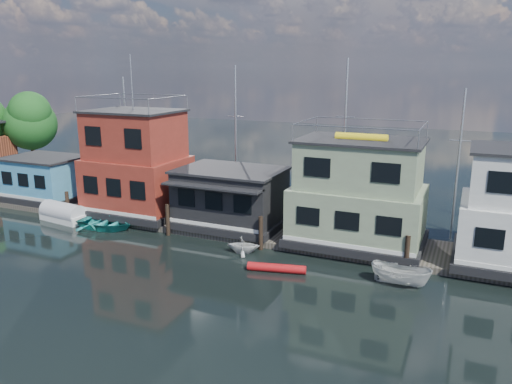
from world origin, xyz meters
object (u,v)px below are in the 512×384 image
at_px(houseboat_dark, 231,197).
at_px(tarp_runabout, 63,214).
at_px(red_kayak, 277,268).
at_px(dinghy_teal, 105,223).
at_px(houseboat_green, 358,195).
at_px(dinghy_white, 243,245).
at_px(houseboat_red, 137,165).
at_px(houseboat_blue, 46,178).
at_px(motorboat, 401,275).

xyz_separation_m(houseboat_dark, tarp_runabout, (-12.58, -3.23, -1.84)).
height_order(red_kayak, dinghy_teal, dinghy_teal).
distance_m(houseboat_green, tarp_runabout, 22.03).
height_order(red_kayak, dinghy_white, dinghy_white).
height_order(houseboat_green, dinghy_teal, houseboat_green).
bearing_deg(dinghy_teal, houseboat_red, -11.01).
height_order(houseboat_blue, dinghy_white, houseboat_blue).
distance_m(houseboat_dark, tarp_runabout, 13.12).
bearing_deg(motorboat, houseboat_green, 42.74).
bearing_deg(houseboat_dark, tarp_runabout, -165.60).
height_order(houseboat_dark, dinghy_teal, houseboat_dark).
distance_m(houseboat_green, dinghy_teal, 18.03).
xyz_separation_m(houseboat_blue, dinghy_white, (20.24, -3.81, -1.66)).
xyz_separation_m(houseboat_blue, houseboat_red, (9.50, 0.00, 1.90)).
xyz_separation_m(houseboat_red, motorboat, (20.47, -4.79, -3.48)).
xyz_separation_m(houseboat_green, motorboat, (3.47, -4.79, -2.92)).
bearing_deg(motorboat, houseboat_dark, 75.89).
relative_size(red_kayak, dinghy_white, 1.62).
bearing_deg(houseboat_red, dinghy_white, -19.51).
bearing_deg(houseboat_green, motorboat, -54.09).
bearing_deg(houseboat_dark, red_kayak, -44.88).
bearing_deg(tarp_runabout, dinghy_white, 5.42).
bearing_deg(houseboat_blue, red_kayak, -13.87).
distance_m(houseboat_red, houseboat_dark, 8.18).
distance_m(tarp_runabout, dinghy_teal, 4.18).
bearing_deg(houseboat_red, houseboat_blue, -180.00).
relative_size(houseboat_red, dinghy_teal, 2.82).
relative_size(motorboat, dinghy_teal, 0.77).
bearing_deg(dinghy_white, motorboat, -111.16).
height_order(houseboat_green, tarp_runabout, houseboat_green).
xyz_separation_m(red_kayak, dinghy_white, (-3.01, 1.94, 0.30)).
distance_m(houseboat_red, tarp_runabout, 6.63).
bearing_deg(red_kayak, houseboat_blue, 153.58).
relative_size(houseboat_red, red_kayak, 3.54).
bearing_deg(tarp_runabout, houseboat_green, 16.07).
xyz_separation_m(houseboat_dark, motorboat, (12.47, -4.77, -1.79)).
relative_size(houseboat_blue, red_kayak, 1.91).
bearing_deg(houseboat_red, motorboat, -13.18).
bearing_deg(red_kayak, motorboat, -4.51).
bearing_deg(red_kayak, houseboat_red, 144.79).
distance_m(houseboat_green, red_kayak, 7.38).
relative_size(houseboat_green, motorboat, 2.59).
bearing_deg(motorboat, dinghy_teal, 93.26).
bearing_deg(red_kayak, tarp_runabout, 159.71).
relative_size(houseboat_dark, dinghy_teal, 1.76).
xyz_separation_m(houseboat_green, dinghy_white, (-6.26, -3.81, -3.00)).
height_order(dinghy_teal, dinghy_white, dinghy_white).
bearing_deg(red_kayak, dinghy_white, 134.69).
bearing_deg(red_kayak, houseboat_dark, 122.58).
height_order(tarp_runabout, dinghy_teal, tarp_runabout).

